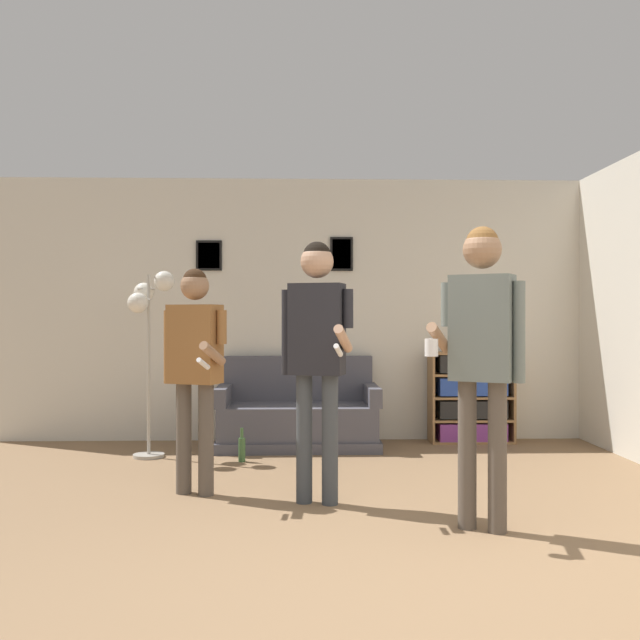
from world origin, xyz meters
TOP-DOWN VIEW (x-y plane):
  - ground_plane at (0.00, 0.00)m, footprint 20.00×20.00m
  - wall_back at (-0.00, 4.33)m, footprint 7.30×0.08m
  - couch at (-0.49, 3.91)m, footprint 1.57×0.80m
  - bookshelf at (1.26, 4.11)m, footprint 0.84×0.30m
  - floor_lamp at (-1.84, 3.41)m, footprint 0.39×0.43m
  - person_player_foreground_left at (-1.23, 2.03)m, footprint 0.47×0.55m
  - person_player_foreground_center at (-0.36, 1.75)m, footprint 0.48×0.56m
  - person_watcher_holding_cup at (0.60, 1.11)m, footprint 0.59×0.37m
  - bottle_on_floor at (-0.98, 3.19)m, footprint 0.06×0.06m

SIDE VIEW (x-z plane):
  - ground_plane at x=0.00m, z-range 0.00..0.00m
  - bottle_on_floor at x=-0.98m, z-range -0.03..0.26m
  - couch at x=-0.49m, z-range -0.15..0.73m
  - bookshelf at x=1.26m, z-range 0.00..0.91m
  - person_player_foreground_left at x=-1.23m, z-range 0.18..1.79m
  - person_player_foreground_center at x=-0.36m, z-range 0.22..1.99m
  - person_watcher_holding_cup at x=0.60m, z-range 0.22..2.02m
  - floor_lamp at x=-1.84m, z-range 0.45..2.14m
  - wall_back at x=0.00m, z-range 0.00..2.70m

